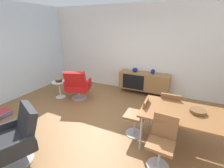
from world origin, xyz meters
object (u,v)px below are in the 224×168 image
vase_sculptural_dark (153,72)px  wooden_bowl_on_table (198,111)px  vase_cobalt (135,70)px  lounge_chair_red (78,85)px  dining_chair_front_left (162,141)px  dining_chair_near_window (138,115)px  sideboard (144,81)px  side_table_round (60,87)px  dining_chair_back_left (169,108)px  armchair_black_shell (18,137)px  fruit_bowl (59,80)px  dining_table (189,115)px  magazine_stack (1,114)px

vase_sculptural_dark → wooden_bowl_on_table: bearing=-60.1°
vase_cobalt → lounge_chair_red: size_ratio=0.19×
dining_chair_front_left → dining_chair_near_window: bearing=134.1°
lounge_chair_red → sideboard: bearing=35.6°
side_table_round → dining_chair_back_left: bearing=-3.2°
vase_sculptural_dark → wooden_bowl_on_table: vase_sculptural_dark is taller
dining_chair_back_left → lounge_chair_red: size_ratio=0.90×
armchair_black_shell → dining_chair_back_left: bearing=43.4°
vase_cobalt → dining_chair_back_left: vase_cobalt is taller
wooden_bowl_on_table → dining_chair_front_left: bearing=-126.6°
dining_chair_near_window → lounge_chair_red: lounge_chair_red is taller
vase_cobalt → armchair_black_shell: armchair_black_shell is taller
sideboard → dining_chair_front_left: size_ratio=1.87×
dining_chair_near_window → sideboard: bearing=101.1°
lounge_chair_red → vase_cobalt: bearing=41.3°
fruit_bowl → dining_chair_front_left: bearing=-21.6°
dining_table → side_table_round: (-3.63, 0.74, -0.38)m
sideboard → wooden_bowl_on_table: (1.43, -2.03, 0.33)m
sideboard → dining_table: dining_table is taller
wooden_bowl_on_table → dining_chair_near_window: bearing=-175.8°
sideboard → side_table_round: bearing=-149.6°
sideboard → magazine_stack: (-2.87, -2.87, -0.37)m
vase_cobalt → fruit_bowl: 2.44m
vase_sculptural_dark → side_table_round: 2.96m
vase_cobalt → wooden_bowl_on_table: 2.68m
dining_table → dining_chair_back_left: size_ratio=1.87×
dining_table → lounge_chair_red: lounge_chair_red is taller
wooden_bowl_on_table → fruit_bowl: 3.82m
vase_cobalt → dining_table: size_ratio=0.11×
lounge_chair_red → side_table_round: size_ratio=1.82×
sideboard → dining_chair_near_window: bearing=-78.9°
dining_chair_back_left → lounge_chair_red: bearing=173.4°
vase_cobalt → vase_sculptural_dark: bearing=0.0°
dining_chair_near_window → dining_chair_back_left: bearing=46.0°
dining_table → lounge_chair_red: (-3.02, 0.87, -0.23)m
sideboard → dining_chair_back_left: size_ratio=1.87×
vase_sculptural_dark → dining_table: (1.04, -2.10, -0.10)m
sideboard → dining_chair_near_window: (0.41, -2.10, 0.03)m
fruit_bowl → vase_sculptural_dark: bearing=27.8°
dining_table → dining_chair_back_left: (-0.35, 0.56, -0.23)m
sideboard → vase_cobalt: size_ratio=9.00×
dining_chair_front_left → magazine_stack: dining_chair_front_left is taller
lounge_chair_red → fruit_bowl: size_ratio=4.73×
vase_cobalt → dining_table: 2.66m
vase_sculptural_dark → wooden_bowl_on_table: 2.34m
vase_sculptural_dark → lounge_chair_red: bearing=-148.1°
dining_chair_front_left → side_table_round: size_ratio=1.65×
dining_chair_back_left → dining_chair_near_window: (-0.54, -0.56, 0.00)m
dining_table → lounge_chair_red: 3.15m
dining_chair_near_window → magazine_stack: dining_chair_near_window is taller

